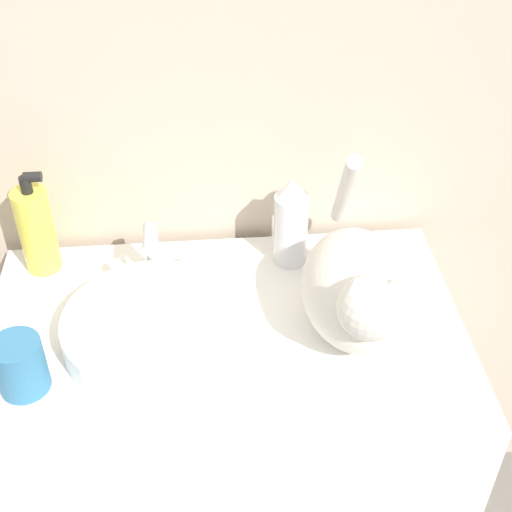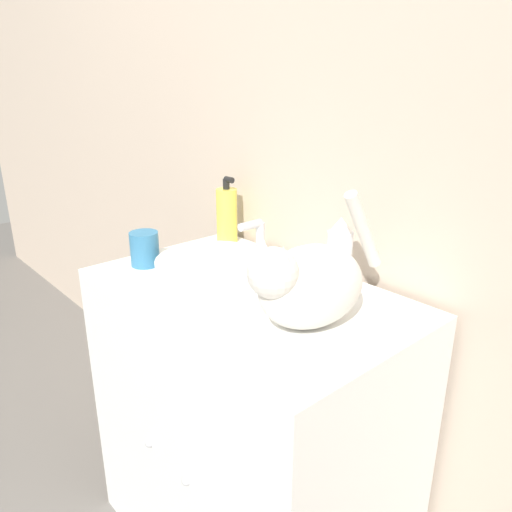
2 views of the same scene
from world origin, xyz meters
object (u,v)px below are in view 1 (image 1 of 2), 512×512
(soap_bottle, at_px, (37,229))
(cup, at_px, (20,366))
(spray_bottle, at_px, (291,223))
(cat, at_px, (357,289))

(soap_bottle, distance_m, cup, 0.29)
(soap_bottle, bearing_deg, spray_bottle, -2.43)
(soap_bottle, bearing_deg, cup, -87.62)
(cat, xyz_separation_m, soap_bottle, (-0.53, 0.22, -0.01))
(cat, height_order, cup, cat)
(soap_bottle, relative_size, cup, 2.21)
(soap_bottle, height_order, cup, soap_bottle)
(cat, bearing_deg, spray_bottle, -155.47)
(cat, relative_size, cup, 4.03)
(spray_bottle, distance_m, cup, 0.52)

